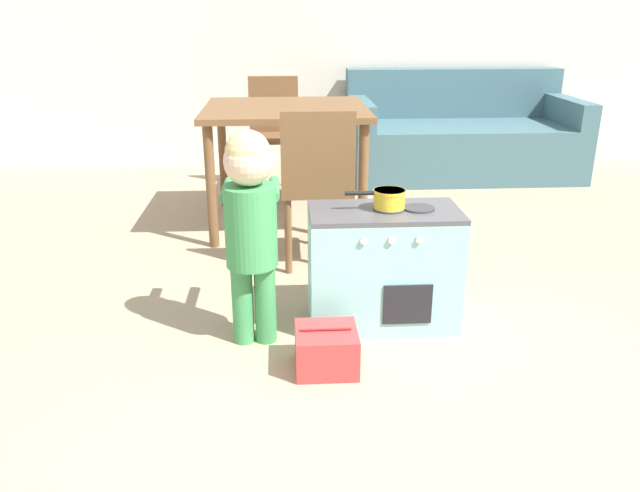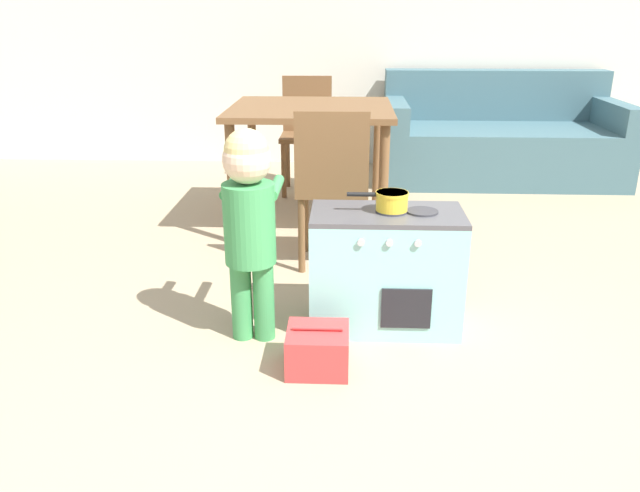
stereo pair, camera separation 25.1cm
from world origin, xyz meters
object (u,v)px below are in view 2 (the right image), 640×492
dining_chair_far (306,131)px  child_figure (249,211)px  toy_basket (318,349)px  couch (499,141)px  toy_pot (391,200)px  dining_table (311,123)px  dining_chair_near (332,184)px  play_kitchen (385,270)px

dining_chair_far → child_figure: bearing=88.1°
toy_basket → couch: couch is taller
child_figure → dining_chair_far: child_figure is taller
couch → dining_chair_far: bearing=-162.8°
toy_pot → child_figure: bearing=-166.3°
child_figure → dining_table: bearing=84.2°
dining_chair_far → toy_basket: bearing=94.6°
dining_table → dining_chair_near: bearing=-78.6°
couch → child_figure: bearing=-120.0°
toy_basket → dining_table: dining_table is taller
play_kitchen → dining_table: 1.48m
play_kitchen → couch: 2.82m
play_kitchen → child_figure: size_ratio=0.72×
play_kitchen → child_figure: 0.63m
play_kitchen → dining_chair_far: (-0.47, 2.15, 0.19)m
toy_pot → dining_table: dining_table is taller
toy_basket → dining_chair_far: dining_chair_far is taller
toy_pot → dining_chair_far: dining_chair_far is taller
couch → play_kitchen: bearing=-111.8°
dining_chair_far → dining_table: bearing=95.9°
dining_table → child_figure: bearing=-95.8°
toy_basket → couch: 3.27m
toy_pot → dining_table: 1.44m
toy_pot → dining_chair_near: 0.71m
child_figure → dining_table: (0.15, 1.51, 0.09)m
play_kitchen → dining_chair_far: 2.21m
toy_pot → dining_chair_near: bearing=111.3°
toy_pot → child_figure: size_ratio=0.29×
toy_pot → dining_chair_far: bearing=102.6°
play_kitchen → dining_chair_near: dining_chair_near is taller
toy_pot → toy_basket: 0.67m
dining_table → couch: couch is taller
toy_basket → dining_table: (-0.12, 1.75, 0.56)m
child_figure → couch: child_figure is taller
toy_basket → dining_chair_far: (-0.20, 2.52, 0.37)m
dining_chair_far → play_kitchen: bearing=102.3°
dining_chair_far → couch: bearing=-162.8°
dining_chair_near → dining_chair_far: size_ratio=1.00×
child_figure → play_kitchen: bearing=13.9°
toy_basket → couch: (1.32, 2.99, 0.21)m
toy_basket → dining_chair_far: size_ratio=0.28×
dining_chair_near → dining_chair_far: same height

